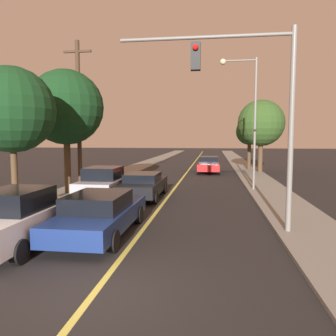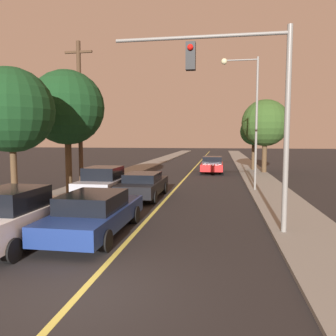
{
  "view_description": "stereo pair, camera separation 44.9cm",
  "coord_description": "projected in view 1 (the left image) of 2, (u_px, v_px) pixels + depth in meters",
  "views": [
    {
      "loc": [
        2.4,
        -6.19,
        3.22
      ],
      "look_at": [
        0.0,
        11.34,
        1.6
      ],
      "focal_mm": 35.0,
      "sensor_mm": 36.0,
      "label": 1
    },
    {
      "loc": [
        2.85,
        -6.12,
        3.22
      ],
      "look_at": [
        0.0,
        11.34,
        1.6
      ],
      "focal_mm": 35.0,
      "sensor_mm": 36.0,
      "label": 2
    }
  ],
  "objects": [
    {
      "name": "tree_right_far",
      "position": [
        261.0,
        123.0,
        29.66
      ],
      "size": [
        4.19,
        4.19,
        6.57
      ],
      "color": "#4C3823",
      "rests_on": "ground"
    },
    {
      "name": "sidewalk_right",
      "position": [
        240.0,
        163.0,
        41.45
      ],
      "size": [
        2.5,
        80.0,
        0.12
      ],
      "color": "gray",
      "rests_on": "ground"
    },
    {
      "name": "car_near_lane_second",
      "position": [
        143.0,
        185.0,
        17.56
      ],
      "size": [
        2.01,
        4.93,
        1.37
      ],
      "color": "black",
      "rests_on": "ground"
    },
    {
      "name": "car_outer_lane_front",
      "position": [
        20.0,
        218.0,
        9.71
      ],
      "size": [
        1.87,
        4.47,
        1.74
      ],
      "color": "white",
      "rests_on": "ground"
    },
    {
      "name": "car_far_oncoming",
      "position": [
        209.0,
        165.0,
        30.05
      ],
      "size": [
        2.05,
        4.53,
        1.54
      ],
      "rotation": [
        0.0,
        0.0,
        3.14
      ],
      "color": "red",
      "rests_on": "ground"
    },
    {
      "name": "ground_plane",
      "position": [
        93.0,
        295.0,
        6.72
      ],
      "size": [
        200.0,
        200.0,
        0.0
      ],
      "primitive_type": "plane",
      "color": "black"
    },
    {
      "name": "car_outer_lane_second",
      "position": [
        104.0,
        183.0,
        17.28
      ],
      "size": [
        2.04,
        4.41,
        1.71
      ],
      "color": "#A5A8B2",
      "rests_on": "ground"
    },
    {
      "name": "tree_left_near",
      "position": [
        12.0,
        110.0,
        13.52
      ],
      "size": [
        3.55,
        3.55,
        6.04
      ],
      "color": "#4C3823",
      "rests_on": "ground"
    },
    {
      "name": "streetlamp_right",
      "position": [
        247.0,
        106.0,
        19.52
      ],
      "size": [
        2.19,
        0.36,
        7.83
      ],
      "color": "slate",
      "rests_on": "ground"
    },
    {
      "name": "road_surface",
      "position": [
        194.0,
        163.0,
        42.24
      ],
      "size": [
        9.06,
        80.0,
        0.01
      ],
      "color": "black",
      "rests_on": "ground"
    },
    {
      "name": "utility_pole_left",
      "position": [
        79.0,
        115.0,
        18.48
      ],
      "size": [
        1.6,
        0.24,
        8.5
      ],
      "color": "#422D1E",
      "rests_on": "ground"
    },
    {
      "name": "traffic_signal_mast",
      "position": [
        251.0,
        94.0,
        10.74
      ],
      "size": [
        5.78,
        0.42,
        6.66
      ],
      "color": "slate",
      "rests_on": "ground"
    },
    {
      "name": "tree_right_near",
      "position": [
        250.0,
        132.0,
        32.25
      ],
      "size": [
        2.67,
        2.67,
        5.1
      ],
      "color": "#4C3823",
      "rests_on": "ground"
    },
    {
      "name": "sidewalk_left",
      "position": [
        150.0,
        162.0,
        43.02
      ],
      "size": [
        2.5,
        80.0,
        0.12
      ],
      "color": "gray",
      "rests_on": "ground"
    },
    {
      "name": "tree_left_far",
      "position": [
        66.0,
        108.0,
        18.19
      ],
      "size": [
        4.16,
        4.16,
        6.88
      ],
      "color": "#4C3823",
      "rests_on": "ground"
    },
    {
      "name": "car_near_lane_front",
      "position": [
        100.0,
        213.0,
        10.8
      ],
      "size": [
        2.08,
        5.18,
        1.43
      ],
      "color": "navy",
      "rests_on": "ground"
    }
  ]
}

